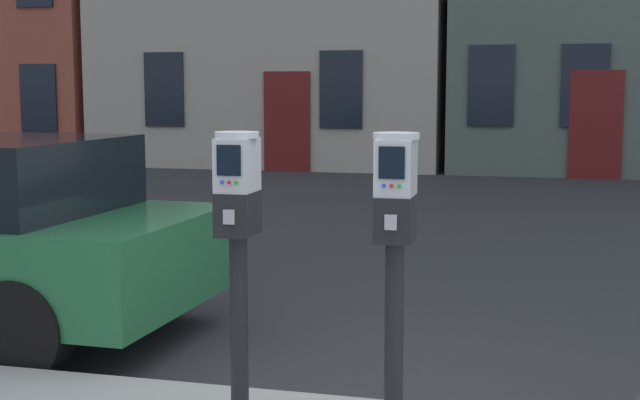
# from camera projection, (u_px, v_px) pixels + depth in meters

# --- Properties ---
(parking_meter_near_kerb) EXTENTS (0.22, 0.25, 1.43)m
(parking_meter_near_kerb) POSITION_uv_depth(u_px,v_px,m) (238.00, 223.00, 4.34)
(parking_meter_near_kerb) COLOR black
(parking_meter_near_kerb) RESTS_ON sidewalk_slab
(parking_meter_twin_adjacent) EXTENTS (0.22, 0.25, 1.43)m
(parking_meter_twin_adjacent) POSITION_uv_depth(u_px,v_px,m) (395.00, 228.00, 4.14)
(parking_meter_twin_adjacent) COLOR black
(parking_meter_twin_adjacent) RESTS_ON sidewalk_slab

